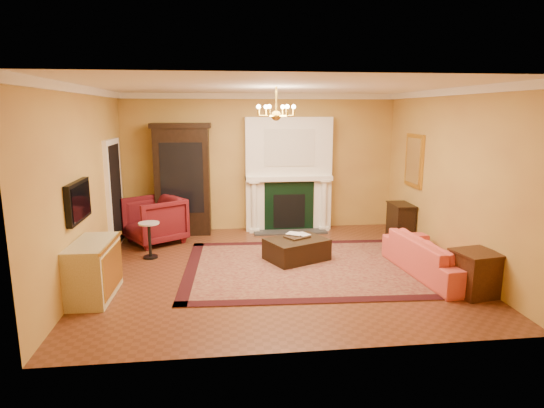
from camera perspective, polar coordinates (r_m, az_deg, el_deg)
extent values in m
cube|color=brown|center=(7.81, 0.49, -8.13)|extent=(6.00, 5.50, 0.02)
cube|color=white|center=(7.36, 0.53, 14.60)|extent=(6.00, 5.50, 0.02)
cube|color=gold|center=(10.16, -1.45, 5.23)|extent=(6.00, 0.02, 3.00)
cube|color=gold|center=(4.76, 4.68, -2.11)|extent=(6.00, 0.02, 3.00)
cube|color=gold|center=(7.67, -22.43, 2.28)|extent=(0.02, 5.50, 3.00)
cube|color=gold|center=(8.36, 21.47, 3.06)|extent=(0.02, 5.50, 3.00)
cube|color=white|center=(10.09, 2.05, 3.75)|extent=(1.90, 0.32, 2.50)
cube|color=silver|center=(9.86, 2.23, 7.08)|extent=(1.10, 0.01, 0.80)
cube|color=black|center=(10.05, 2.17, -0.34)|extent=(1.10, 0.02, 1.10)
cube|color=black|center=(10.06, 2.17, -0.90)|extent=(0.70, 0.02, 0.75)
cube|color=#333333|center=(10.05, 2.25, -3.43)|extent=(1.60, 0.50, 0.04)
cube|color=white|center=(10.04, 2.10, 3.31)|extent=(1.90, 0.44, 0.10)
cylinder|color=white|center=(9.94, -2.27, -0.23)|extent=(0.14, 0.14, 1.18)
cylinder|color=white|center=(10.18, 6.52, -0.02)|extent=(0.14, 0.14, 1.18)
cube|color=white|center=(10.05, -1.46, 13.38)|extent=(6.00, 0.08, 0.12)
cube|color=white|center=(7.58, -22.91, 13.09)|extent=(0.08, 5.50, 0.12)
cube|color=white|center=(8.27, 21.91, 12.97)|extent=(0.08, 5.50, 0.12)
cube|color=white|center=(9.35, -19.18, 1.25)|extent=(0.08, 1.05, 2.10)
cube|color=black|center=(9.35, -18.96, 1.07)|extent=(0.02, 0.85, 1.95)
cube|color=black|center=(7.11, -23.15, 0.32)|extent=(0.08, 0.95, 0.58)
cube|color=black|center=(7.09, -22.80, 0.33)|extent=(0.01, 0.85, 0.48)
cube|color=gold|center=(9.57, 17.41, 5.22)|extent=(0.05, 0.76, 1.05)
cube|color=white|center=(9.56, 17.26, 5.22)|extent=(0.01, 0.62, 0.90)
cylinder|color=gold|center=(7.35, 0.53, 12.96)|extent=(0.03, 0.03, 0.40)
sphere|color=gold|center=(7.35, 0.53, 11.01)|extent=(0.16, 0.16, 0.16)
sphere|color=#FFE5B2|center=(7.39, 2.73, 12.09)|extent=(0.07, 0.07, 0.07)
sphere|color=#FFE5B2|center=(7.61, 1.36, 12.08)|extent=(0.07, 0.07, 0.07)
sphere|color=#FFE5B2|center=(7.57, -0.78, 12.09)|extent=(0.07, 0.07, 0.07)
sphere|color=#FFE5B2|center=(7.32, -1.70, 12.10)|extent=(0.07, 0.07, 0.07)
sphere|color=#FFE5B2|center=(7.09, -0.37, 12.12)|extent=(0.07, 0.07, 0.07)
sphere|color=#FFE5B2|center=(7.13, 1.92, 12.11)|extent=(0.07, 0.07, 0.07)
cube|color=#490F14|center=(7.87, 4.18, -7.86)|extent=(4.21, 3.24, 0.02)
cube|color=black|center=(9.92, -11.11, 2.75)|extent=(1.15, 0.55, 2.28)
imported|color=maroon|center=(9.44, -14.52, -1.70)|extent=(1.33, 1.35, 1.03)
cylinder|color=black|center=(8.61, -14.98, -6.44)|extent=(0.26, 0.26, 0.04)
cylinder|color=black|center=(8.52, -15.09, -4.41)|extent=(0.06, 0.06, 0.59)
cylinder|color=silver|center=(8.44, -15.21, -2.35)|extent=(0.37, 0.37, 0.03)
cube|color=beige|center=(7.00, -21.48, -7.69)|extent=(0.55, 1.11, 0.82)
imported|color=#DA4945|center=(7.84, 19.66, -5.52)|extent=(0.79, 2.14, 0.82)
cube|color=#3C1F10|center=(7.25, 24.15, -8.07)|extent=(0.62, 0.62, 0.62)
cube|color=black|center=(9.76, 15.81, -2.24)|extent=(0.38, 0.66, 0.73)
cube|color=black|center=(8.15, 3.10, -5.69)|extent=(1.23, 1.09, 0.38)
cube|color=black|center=(8.20, 3.19, -4.13)|extent=(0.50, 0.47, 0.03)
imported|color=gray|center=(8.16, 2.60, -3.08)|extent=(0.14, 0.19, 0.28)
imported|color=gray|center=(8.18, 3.37, -3.13)|extent=(0.18, 0.11, 0.26)
cylinder|color=gray|center=(9.94, -2.14, 3.78)|extent=(0.11, 0.11, 0.09)
cone|color=#0F371A|center=(9.92, -2.15, 4.99)|extent=(0.16, 0.16, 0.34)
cylinder|color=gray|center=(10.14, 5.58, 3.88)|extent=(0.10, 0.10, 0.09)
cone|color=#0F371A|center=(10.12, 5.60, 5.02)|extent=(0.15, 0.15, 0.32)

